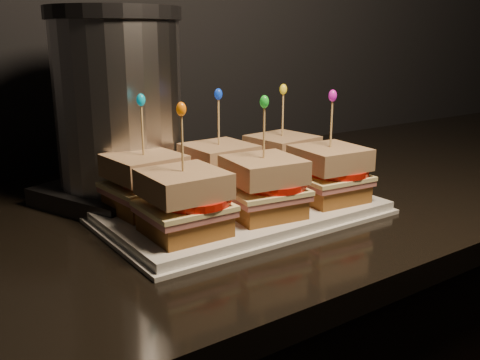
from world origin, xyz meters
TOP-DOWN VIEW (x-y plane):
  - granite_slab at (-0.14, 1.67)m, footprint 2.52×0.67m
  - platter at (-0.46, 1.60)m, footprint 0.39×0.24m
  - platter_rim at (-0.46, 1.60)m, footprint 0.40×0.25m
  - sandwich_0_bread_bot at (-0.58, 1.65)m, footprint 0.10×0.10m
  - sandwich_0_ham at (-0.58, 1.65)m, footprint 0.11×0.10m
  - sandwich_0_cheese at (-0.58, 1.65)m, footprint 0.11×0.11m
  - sandwich_0_tomato at (-0.57, 1.64)m, footprint 0.09×0.09m
  - sandwich_0_bread_top at (-0.58, 1.65)m, footprint 0.10×0.10m
  - sandwich_0_pick at (-0.58, 1.65)m, footprint 0.00×0.00m
  - sandwich_0_frill at (-0.58, 1.65)m, footprint 0.01×0.01m
  - sandwich_1_bread_bot at (-0.46, 1.65)m, footprint 0.09×0.09m
  - sandwich_1_ham at (-0.46, 1.65)m, footprint 0.10×0.10m
  - sandwich_1_cheese at (-0.46, 1.65)m, footprint 0.10×0.10m
  - sandwich_1_tomato at (-0.45, 1.64)m, footprint 0.09×0.09m
  - sandwich_1_bread_top at (-0.46, 1.65)m, footprint 0.09×0.09m
  - sandwich_1_pick at (-0.46, 1.65)m, footprint 0.00×0.00m
  - sandwich_1_frill at (-0.46, 1.65)m, footprint 0.01×0.01m
  - sandwich_2_bread_bot at (-0.34, 1.65)m, footprint 0.10×0.10m
  - sandwich_2_ham at (-0.34, 1.65)m, footprint 0.11×0.11m
  - sandwich_2_cheese at (-0.34, 1.65)m, footprint 0.11×0.11m
  - sandwich_2_tomato at (-0.32, 1.64)m, footprint 0.09×0.09m
  - sandwich_2_bread_top at (-0.34, 1.65)m, footprint 0.10×0.10m
  - sandwich_2_pick at (-0.34, 1.65)m, footprint 0.00×0.00m
  - sandwich_2_frill at (-0.34, 1.65)m, footprint 0.01×0.01m
  - sandwich_3_bread_bot at (-0.58, 1.54)m, footprint 0.09×0.09m
  - sandwich_3_ham at (-0.58, 1.54)m, footprint 0.10×0.10m
  - sandwich_3_cheese at (-0.58, 1.54)m, footprint 0.10×0.10m
  - sandwich_3_tomato at (-0.57, 1.53)m, footprint 0.09×0.09m
  - sandwich_3_bread_top at (-0.58, 1.54)m, footprint 0.09×0.09m
  - sandwich_3_pick at (-0.58, 1.54)m, footprint 0.00×0.00m
  - sandwich_3_frill at (-0.58, 1.54)m, footprint 0.01×0.01m
  - sandwich_4_bread_bot at (-0.46, 1.54)m, footprint 0.10×0.10m
  - sandwich_4_ham at (-0.46, 1.54)m, footprint 0.11×0.11m
  - sandwich_4_cheese at (-0.46, 1.54)m, footprint 0.11×0.11m
  - sandwich_4_tomato at (-0.45, 1.53)m, footprint 0.09×0.09m
  - sandwich_4_bread_top at (-0.46, 1.54)m, footprint 0.10×0.10m
  - sandwich_4_pick at (-0.46, 1.54)m, footprint 0.00×0.00m
  - sandwich_4_frill at (-0.46, 1.54)m, footprint 0.01×0.01m
  - sandwich_5_bread_bot at (-0.34, 1.54)m, footprint 0.10×0.10m
  - sandwich_5_ham at (-0.34, 1.54)m, footprint 0.11×0.10m
  - sandwich_5_cheese at (-0.34, 1.54)m, footprint 0.11×0.11m
  - sandwich_5_tomato at (-0.32, 1.53)m, footprint 0.09×0.09m
  - sandwich_5_bread_top at (-0.34, 1.54)m, footprint 0.10×0.10m
  - sandwich_5_pick at (-0.34, 1.54)m, footprint 0.00×0.00m
  - sandwich_5_frill at (-0.34, 1.54)m, footprint 0.01×0.01m
  - appliance_base at (-0.56, 1.77)m, footprint 0.28×0.26m
  - appliance_body at (-0.56, 1.77)m, footprint 0.19×0.19m
  - appliance_lid at (-0.56, 1.77)m, footprint 0.20×0.20m
  - appliance at (-0.56, 1.77)m, footprint 0.23×0.19m

SIDE VIEW (x-z plane):
  - granite_slab at x=-0.14m, z-range 0.91..0.94m
  - platter_rim at x=-0.46m, z-range 0.94..0.95m
  - platter at x=-0.46m, z-range 0.94..0.96m
  - appliance_base at x=-0.56m, z-range 0.94..0.97m
  - sandwich_0_bread_bot at x=-0.58m, z-range 0.96..0.99m
  - sandwich_1_bread_bot at x=-0.46m, z-range 0.96..0.99m
  - sandwich_2_bread_bot at x=-0.34m, z-range 0.96..0.99m
  - sandwich_3_bread_bot at x=-0.58m, z-range 0.96..0.99m
  - sandwich_4_bread_bot at x=-0.46m, z-range 0.96..0.99m
  - sandwich_5_bread_bot at x=-0.34m, z-range 0.96..0.99m
  - sandwich_0_ham at x=-0.58m, z-range 0.99..0.99m
  - sandwich_1_ham at x=-0.46m, z-range 0.99..0.99m
  - sandwich_2_ham at x=-0.34m, z-range 0.99..0.99m
  - sandwich_3_ham at x=-0.58m, z-range 0.99..0.99m
  - sandwich_4_ham at x=-0.46m, z-range 0.99..0.99m
  - sandwich_5_ham at x=-0.34m, z-range 0.99..0.99m
  - sandwich_0_cheese at x=-0.58m, z-range 0.99..1.00m
  - sandwich_1_cheese at x=-0.46m, z-range 0.99..1.00m
  - sandwich_2_cheese at x=-0.34m, z-range 0.99..1.00m
  - sandwich_3_cheese at x=-0.58m, z-range 0.99..1.00m
  - sandwich_4_cheese at x=-0.46m, z-range 0.99..1.00m
  - sandwich_5_cheese at x=-0.34m, z-range 0.99..1.00m
  - sandwich_0_tomato at x=-0.57m, z-range 1.00..1.01m
  - sandwich_1_tomato at x=-0.45m, z-range 1.00..1.01m
  - sandwich_2_tomato at x=-0.32m, z-range 1.00..1.01m
  - sandwich_3_tomato at x=-0.57m, z-range 1.00..1.01m
  - sandwich_4_tomato at x=-0.45m, z-range 1.00..1.01m
  - sandwich_5_tomato at x=-0.32m, z-range 1.00..1.01m
  - sandwich_0_bread_top at x=-0.58m, z-range 1.01..1.04m
  - sandwich_1_bread_top at x=-0.46m, z-range 1.01..1.04m
  - sandwich_2_bread_top at x=-0.34m, z-range 1.01..1.04m
  - sandwich_3_bread_top at x=-0.58m, z-range 1.01..1.04m
  - sandwich_4_bread_top at x=-0.46m, z-range 1.01..1.04m
  - sandwich_5_bread_top at x=-0.34m, z-range 1.01..1.04m
  - sandwich_0_pick at x=-0.58m, z-range 1.03..1.12m
  - sandwich_1_pick at x=-0.46m, z-range 1.03..1.12m
  - sandwich_2_pick at x=-0.34m, z-range 1.03..1.12m
  - sandwich_3_pick at x=-0.58m, z-range 1.03..1.12m
  - sandwich_4_pick at x=-0.46m, z-range 1.03..1.12m
  - sandwich_5_pick at x=-0.34m, z-range 1.03..1.12m
  - appliance at x=-0.56m, z-range 0.94..1.24m
  - appliance_body at x=-0.56m, z-range 0.97..1.22m
  - sandwich_0_frill at x=-0.58m, z-range 1.11..1.12m
  - sandwich_1_frill at x=-0.46m, z-range 1.11..1.12m
  - sandwich_2_frill at x=-0.34m, z-range 1.11..1.12m
  - sandwich_3_frill at x=-0.58m, z-range 1.11..1.12m
  - sandwich_4_frill at x=-0.46m, z-range 1.11..1.12m
  - sandwich_5_frill at x=-0.34m, z-range 1.11..1.12m
  - appliance_lid at x=-0.56m, z-range 1.22..1.24m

